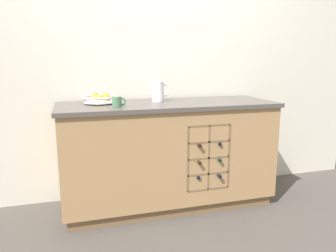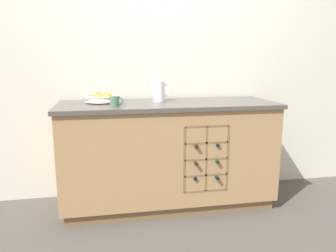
# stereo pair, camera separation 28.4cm
# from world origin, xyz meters

# --- Properties ---
(ground_plane) EXTENTS (14.00, 14.00, 0.00)m
(ground_plane) POSITION_xyz_m (0.00, 0.00, 0.00)
(ground_plane) COLOR #4C4742
(back_wall) EXTENTS (4.40, 0.06, 2.55)m
(back_wall) POSITION_xyz_m (0.00, 0.38, 1.27)
(back_wall) COLOR silver
(back_wall) RESTS_ON ground_plane
(kitchen_island) EXTENTS (1.86, 0.67, 0.93)m
(kitchen_island) POSITION_xyz_m (0.00, -0.00, 0.47)
(kitchen_island) COLOR brown
(kitchen_island) RESTS_ON ground_plane
(fruit_bowl) EXTENTS (0.30, 0.30, 0.08)m
(fruit_bowl) POSITION_xyz_m (-0.56, 0.12, 0.97)
(fruit_bowl) COLOR silver
(fruit_bowl) RESTS_ON kitchen_island
(white_pitcher) EXTENTS (0.17, 0.11, 0.18)m
(white_pitcher) POSITION_xyz_m (-0.06, 0.10, 1.02)
(white_pitcher) COLOR white
(white_pitcher) RESTS_ON kitchen_island
(ceramic_mug) EXTENTS (0.11, 0.07, 0.08)m
(ceramic_mug) POSITION_xyz_m (-0.45, -0.14, 0.97)
(ceramic_mug) COLOR #4C7A56
(ceramic_mug) RESTS_ON kitchen_island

